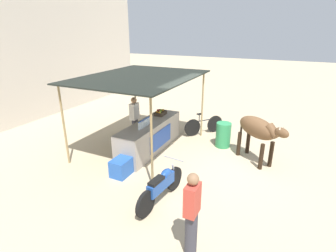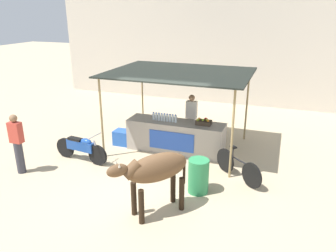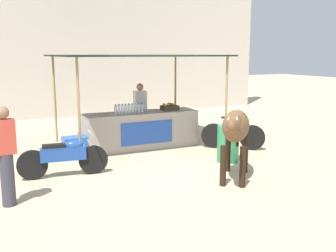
{
  "view_description": "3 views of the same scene",
  "coord_description": "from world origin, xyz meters",
  "px_view_note": "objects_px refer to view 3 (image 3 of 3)",
  "views": [
    {
      "loc": [
        -6.92,
        -1.82,
        3.82
      ],
      "look_at": [
        -0.35,
        1.37,
        1.09
      ],
      "focal_mm": 28.0,
      "sensor_mm": 36.0,
      "label": 1
    },
    {
      "loc": [
        3.0,
        -6.73,
        4.21
      ],
      "look_at": [
        0.04,
        1.39,
        1.1
      ],
      "focal_mm": 35.0,
      "sensor_mm": 36.0,
      "label": 2
    },
    {
      "loc": [
        -3.79,
        -7.27,
        2.47
      ],
      "look_at": [
        0.11,
        0.8,
        0.81
      ],
      "focal_mm": 42.0,
      "sensor_mm": 36.0,
      "label": 3
    }
  ],
  "objects_px": {
    "vendor_behind_counter": "(140,112)",
    "motorcycle_parked": "(64,156)",
    "fruit_crate": "(169,107)",
    "passerby_on_street": "(6,156)",
    "stall_counter": "(141,130)",
    "cow": "(236,129)",
    "bicycle_leaning": "(232,136)",
    "cooler_box": "(76,146)",
    "water_barrel": "(228,144)"
  },
  "relations": [
    {
      "from": "motorcycle_parked",
      "to": "bicycle_leaning",
      "type": "relative_size",
      "value": 1.37
    },
    {
      "from": "bicycle_leaning",
      "to": "passerby_on_street",
      "type": "height_order",
      "value": "passerby_on_street"
    },
    {
      "from": "stall_counter",
      "to": "motorcycle_parked",
      "type": "bearing_deg",
      "value": -145.12
    },
    {
      "from": "motorcycle_parked",
      "to": "bicycle_leaning",
      "type": "xyz_separation_m",
      "value": [
        4.43,
        0.46,
        -0.08
      ]
    },
    {
      "from": "bicycle_leaning",
      "to": "vendor_behind_counter",
      "type": "bearing_deg",
      "value": 133.5
    },
    {
      "from": "stall_counter",
      "to": "water_barrel",
      "type": "bearing_deg",
      "value": -58.56
    },
    {
      "from": "fruit_crate",
      "to": "passerby_on_street",
      "type": "xyz_separation_m",
      "value": [
        -4.33,
        -2.85,
        -0.19
      ]
    },
    {
      "from": "motorcycle_parked",
      "to": "fruit_crate",
      "type": "bearing_deg",
      "value": 27.8
    },
    {
      "from": "cooler_box",
      "to": "cow",
      "type": "distance_m",
      "value": 4.08
    },
    {
      "from": "vendor_behind_counter",
      "to": "water_barrel",
      "type": "relative_size",
      "value": 1.94
    },
    {
      "from": "fruit_crate",
      "to": "water_barrel",
      "type": "bearing_deg",
      "value": -78.53
    },
    {
      "from": "stall_counter",
      "to": "vendor_behind_counter",
      "type": "xyz_separation_m",
      "value": [
        0.28,
        0.75,
        0.37
      ]
    },
    {
      "from": "stall_counter",
      "to": "motorcycle_parked",
      "type": "distance_m",
      "value": 2.84
    },
    {
      "from": "vendor_behind_counter",
      "to": "passerby_on_street",
      "type": "distance_m",
      "value": 5.16
    },
    {
      "from": "fruit_crate",
      "to": "cooler_box",
      "type": "bearing_deg",
      "value": -176.69
    },
    {
      "from": "cooler_box",
      "to": "cow",
      "type": "height_order",
      "value": "cow"
    },
    {
      "from": "cow",
      "to": "bicycle_leaning",
      "type": "relative_size",
      "value": 1.25
    },
    {
      "from": "passerby_on_street",
      "to": "vendor_behind_counter",
      "type": "bearing_deg",
      "value": 43.38
    },
    {
      "from": "bicycle_leaning",
      "to": "cooler_box",
      "type": "bearing_deg",
      "value": 164.55
    },
    {
      "from": "cow",
      "to": "motorcycle_parked",
      "type": "height_order",
      "value": "cow"
    },
    {
      "from": "fruit_crate",
      "to": "passerby_on_street",
      "type": "relative_size",
      "value": 0.27
    },
    {
      "from": "fruit_crate",
      "to": "vendor_behind_counter",
      "type": "distance_m",
      "value": 0.93
    },
    {
      "from": "cow",
      "to": "bicycle_leaning",
      "type": "distance_m",
      "value": 2.65
    },
    {
      "from": "vendor_behind_counter",
      "to": "cooler_box",
      "type": "height_order",
      "value": "vendor_behind_counter"
    },
    {
      "from": "motorcycle_parked",
      "to": "bicycle_leaning",
      "type": "height_order",
      "value": "motorcycle_parked"
    },
    {
      "from": "bicycle_leaning",
      "to": "passerby_on_street",
      "type": "distance_m",
      "value": 5.83
    },
    {
      "from": "cow",
      "to": "motorcycle_parked",
      "type": "bearing_deg",
      "value": 150.93
    },
    {
      "from": "stall_counter",
      "to": "fruit_crate",
      "type": "relative_size",
      "value": 6.82
    },
    {
      "from": "cooler_box",
      "to": "motorcycle_parked",
      "type": "xyz_separation_m",
      "value": [
        -0.57,
        -1.53,
        0.19
      ]
    },
    {
      "from": "cooler_box",
      "to": "motorcycle_parked",
      "type": "height_order",
      "value": "motorcycle_parked"
    },
    {
      "from": "cow",
      "to": "cooler_box",
      "type": "bearing_deg",
      "value": 127.2
    },
    {
      "from": "stall_counter",
      "to": "bicycle_leaning",
      "type": "xyz_separation_m",
      "value": [
        2.09,
        -1.16,
        -0.13
      ]
    },
    {
      "from": "cooler_box",
      "to": "cow",
      "type": "xyz_separation_m",
      "value": [
        2.42,
        -3.19,
        0.79
      ]
    },
    {
      "from": "cow",
      "to": "passerby_on_street",
      "type": "relative_size",
      "value": 0.99
    },
    {
      "from": "cow",
      "to": "passerby_on_street",
      "type": "height_order",
      "value": "passerby_on_street"
    },
    {
      "from": "stall_counter",
      "to": "water_barrel",
      "type": "relative_size",
      "value": 3.53
    },
    {
      "from": "fruit_crate",
      "to": "vendor_behind_counter",
      "type": "relative_size",
      "value": 0.27
    },
    {
      "from": "cooler_box",
      "to": "motorcycle_parked",
      "type": "distance_m",
      "value": 1.64
    },
    {
      "from": "water_barrel",
      "to": "cow",
      "type": "height_order",
      "value": "cow"
    },
    {
      "from": "vendor_behind_counter",
      "to": "cooler_box",
      "type": "bearing_deg",
      "value": -157.39
    },
    {
      "from": "vendor_behind_counter",
      "to": "motorcycle_parked",
      "type": "xyz_separation_m",
      "value": [
        -2.61,
        -2.38,
        -0.42
      ]
    },
    {
      "from": "stall_counter",
      "to": "motorcycle_parked",
      "type": "relative_size",
      "value": 1.67
    },
    {
      "from": "motorcycle_parked",
      "to": "passerby_on_street",
      "type": "bearing_deg",
      "value": -134.45
    },
    {
      "from": "vendor_behind_counter",
      "to": "motorcycle_parked",
      "type": "height_order",
      "value": "vendor_behind_counter"
    },
    {
      "from": "stall_counter",
      "to": "passerby_on_street",
      "type": "xyz_separation_m",
      "value": [
        -3.48,
        -2.79,
        0.37
      ]
    },
    {
      "from": "stall_counter",
      "to": "vendor_behind_counter",
      "type": "relative_size",
      "value": 1.82
    },
    {
      "from": "stall_counter",
      "to": "vendor_behind_counter",
      "type": "distance_m",
      "value": 0.88
    },
    {
      "from": "cow",
      "to": "bicycle_leaning",
      "type": "bearing_deg",
      "value": 55.87
    },
    {
      "from": "fruit_crate",
      "to": "passerby_on_street",
      "type": "distance_m",
      "value": 5.19
    },
    {
      "from": "fruit_crate",
      "to": "motorcycle_parked",
      "type": "distance_m",
      "value": 3.65
    }
  ]
}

